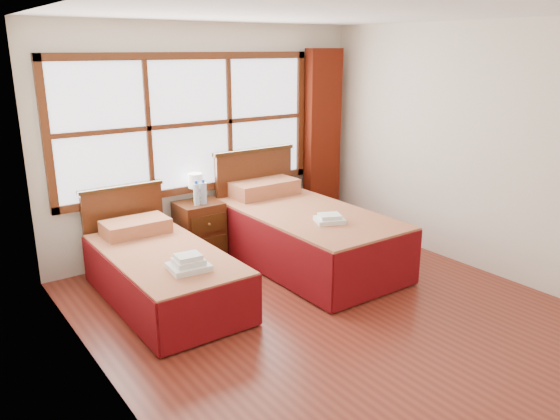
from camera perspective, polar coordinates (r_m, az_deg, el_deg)
floor at (r=5.07m, az=5.59°, el=-10.79°), size 4.50×4.50×0.00m
ceiling at (r=4.51m, az=6.57°, el=20.01°), size 4.50×4.50×0.00m
wall_back at (r=6.44m, az=-7.42°, el=7.31°), size 4.00×0.00×4.00m
wall_left at (r=3.65m, az=-18.23°, el=-0.55°), size 0.00×4.50×4.50m
wall_right at (r=6.11m, az=20.33°, el=5.92°), size 0.00×4.50×4.50m
window at (r=6.26m, az=-9.36°, el=8.82°), size 3.16×0.06×1.56m
curtain at (r=7.24m, az=4.45°, el=7.37°), size 0.50×0.16×2.30m
bed_left at (r=5.33m, az=-12.25°, el=-6.28°), size 0.97×1.99×0.93m
bed_right at (r=6.10m, az=2.22°, el=-2.29°), size 1.18×2.29×1.15m
nightstand at (r=6.32m, az=-8.39°, el=-2.05°), size 0.49×0.48×0.65m
towels_left at (r=4.74m, az=-9.53°, el=-5.55°), size 0.35×0.32×0.14m
towels_right at (r=5.58m, az=5.20°, el=-0.92°), size 0.36×0.34×0.08m
lamp at (r=6.24m, az=-8.84°, el=2.96°), size 0.16×0.16×0.32m
bottle_near at (r=6.10m, az=-8.71°, el=1.66°), size 0.07×0.07×0.27m
bottle_far at (r=6.14m, az=-8.00°, el=1.79°), size 0.07×0.07×0.28m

